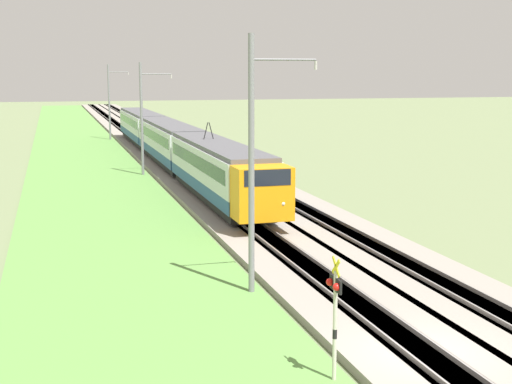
{
  "coord_description": "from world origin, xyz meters",
  "views": [
    {
      "loc": [
        -16.97,
        9.69,
        8.02
      ],
      "look_at": [
        16.85,
        0.0,
        2.17
      ],
      "focal_mm": 50.0,
      "sensor_mm": 36.0,
      "label": 1
    }
  ],
  "objects_px": {
    "crossing_signal_near": "(335,307)",
    "catenary_mast_mid": "(142,118)",
    "catenary_mast_near": "(253,164)",
    "passenger_train": "(169,140)",
    "catenary_mast_far": "(110,101)"
  },
  "relations": [
    {
      "from": "crossing_signal_near",
      "to": "catenary_mast_mid",
      "type": "distance_m",
      "value": 39.99
    },
    {
      "from": "crossing_signal_near",
      "to": "catenary_mast_mid",
      "type": "xyz_separation_m",
      "value": [
        39.91,
        -0.05,
        2.51
      ]
    },
    {
      "from": "catenary_mast_near",
      "to": "catenary_mast_mid",
      "type": "xyz_separation_m",
      "value": [
        31.96,
        -0.0,
        -0.26
      ]
    },
    {
      "from": "passenger_train",
      "to": "catenary_mast_mid",
      "type": "distance_m",
      "value": 6.32
    },
    {
      "from": "crossing_signal_near",
      "to": "catenary_mast_far",
      "type": "bearing_deg",
      "value": -90.04
    },
    {
      "from": "crossing_signal_near",
      "to": "catenary_mast_near",
      "type": "distance_m",
      "value": 8.42
    },
    {
      "from": "crossing_signal_near",
      "to": "catenary_mast_far",
      "type": "distance_m",
      "value": 71.92
    },
    {
      "from": "passenger_train",
      "to": "crossing_signal_near",
      "type": "relative_size",
      "value": 17.18
    },
    {
      "from": "passenger_train",
      "to": "catenary_mast_near",
      "type": "bearing_deg",
      "value": -4.39
    },
    {
      "from": "crossing_signal_near",
      "to": "catenary_mast_near",
      "type": "xyz_separation_m",
      "value": [
        7.95,
        -0.05,
        2.77
      ]
    },
    {
      "from": "catenary_mast_mid",
      "to": "catenary_mast_far",
      "type": "height_order",
      "value": "catenary_mast_far"
    },
    {
      "from": "passenger_train",
      "to": "crossing_signal_near",
      "type": "height_order",
      "value": "passenger_train"
    },
    {
      "from": "catenary_mast_near",
      "to": "passenger_train",
      "type": "bearing_deg",
      "value": -4.39
    },
    {
      "from": "passenger_train",
      "to": "catenary_mast_near",
      "type": "height_order",
      "value": "catenary_mast_near"
    },
    {
      "from": "passenger_train",
      "to": "catenary_mast_mid",
      "type": "relative_size",
      "value": 6.6
    }
  ]
}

